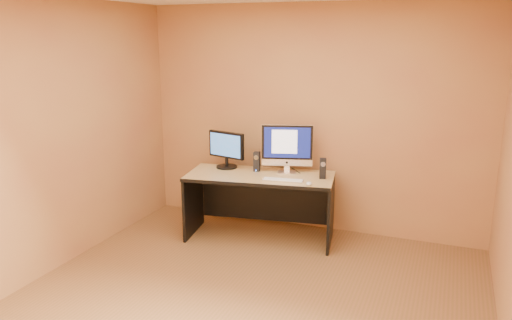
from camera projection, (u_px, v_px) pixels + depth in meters
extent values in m
plane|color=brown|center=(243.00, 306.00, 4.25)|extent=(4.00, 4.00, 0.00)
cube|color=silver|center=(283.00, 180.00, 5.27)|extent=(0.44, 0.18, 0.02)
ellipsoid|color=silver|center=(309.00, 183.00, 5.12)|extent=(0.07, 0.11, 0.04)
cylinder|color=black|center=(296.00, 171.00, 5.65)|extent=(0.15, 0.17, 0.01)
cylinder|color=black|center=(285.00, 169.00, 5.71)|extent=(0.05, 0.18, 0.01)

